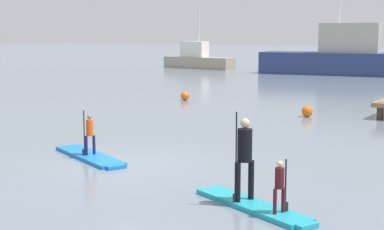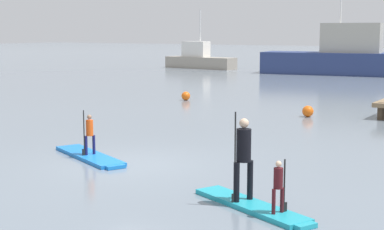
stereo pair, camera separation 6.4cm
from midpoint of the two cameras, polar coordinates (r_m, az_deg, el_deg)
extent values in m
plane|color=slate|center=(16.11, -5.80, -4.74)|extent=(240.00, 240.00, 0.00)
cube|color=blue|center=(17.16, -9.85, -3.85)|extent=(3.20, 2.01, 0.10)
cube|color=blue|center=(15.70, -7.40, -4.91)|extent=(0.43, 0.57, 0.09)
cylinder|color=#19194C|center=(17.07, -9.41, -2.81)|extent=(0.08, 0.08, 0.54)
cylinder|color=#19194C|center=(16.98, -10.13, -2.89)|extent=(0.08, 0.08, 0.54)
cylinder|color=#E54C14|center=(16.94, -9.81, -1.21)|extent=(0.26, 0.26, 0.44)
sphere|color=#8C664C|center=(16.89, -9.83, -0.19)|extent=(0.13, 0.13, 0.13)
cylinder|color=black|center=(16.89, -10.32, -1.69)|extent=(0.03, 0.03, 1.27)
cube|color=black|center=(16.99, -10.28, -3.50)|extent=(0.09, 0.14, 0.18)
cube|color=#1E9EB2|center=(12.30, 5.49, -8.54)|extent=(2.98, 1.80, 0.10)
cube|color=#1E9EB2|center=(11.21, 10.61, -10.30)|extent=(0.40, 0.50, 0.09)
cylinder|color=black|center=(12.45, 5.49, -6.15)|extent=(0.12, 0.12, 0.81)
cylinder|color=black|center=(12.23, 4.21, -6.39)|extent=(0.12, 0.12, 0.81)
cylinder|color=black|center=(12.18, 4.90, -2.88)|extent=(0.40, 0.40, 0.67)
sphere|color=beige|center=(12.10, 4.92, -0.77)|extent=(0.19, 0.19, 0.19)
cylinder|color=black|center=(12.09, 4.07, -4.04)|extent=(0.03, 0.03, 1.85)
cube|color=black|center=(12.29, 4.03, -7.85)|extent=(0.08, 0.14, 0.18)
cylinder|color=#4C1419|center=(11.69, 8.51, -7.98)|extent=(0.07, 0.07, 0.48)
cylinder|color=#4C1419|center=(11.56, 7.73, -8.16)|extent=(0.07, 0.07, 0.48)
cylinder|color=#4C1419|center=(11.51, 8.17, -5.96)|extent=(0.24, 0.24, 0.40)
sphere|color=beige|center=(11.45, 8.19, -4.61)|extent=(0.12, 0.12, 0.12)
cylinder|color=black|center=(11.66, 8.73, -6.64)|extent=(0.03, 0.03, 1.03)
cube|color=black|center=(11.77, 8.69, -8.65)|extent=(0.08, 0.14, 0.18)
cube|color=navy|center=(50.17, 13.74, 4.78)|extent=(12.85, 5.08, 1.78)
cube|color=#B2AD9E|center=(49.97, 14.76, 7.10)|extent=(4.88, 2.88, 2.36)
cube|color=#9E9384|center=(56.59, 0.63, 4.99)|extent=(7.34, 2.39, 1.07)
cube|color=white|center=(56.85, 0.20, 6.29)|extent=(2.65, 1.43, 1.46)
cylinder|color=silver|center=(56.52, 0.62, 8.49)|extent=(0.12, 0.12, 2.91)
cylinder|color=#473828|center=(25.21, 17.39, 0.36)|extent=(0.28, 0.28, 0.68)
sphere|color=orange|center=(25.26, 10.83, 0.36)|extent=(0.47, 0.47, 0.47)
sphere|color=orange|center=(30.68, -0.73, 1.82)|extent=(0.45, 0.45, 0.45)
camera|label=1|loc=(0.03, -90.10, -0.01)|focal=56.09mm
camera|label=2|loc=(0.03, 89.90, 0.01)|focal=56.09mm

